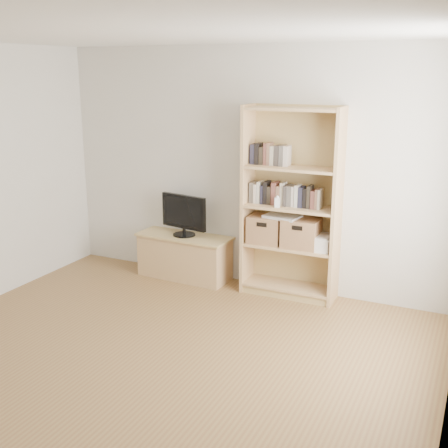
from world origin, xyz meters
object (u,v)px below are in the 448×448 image
Objects in this scene: basket_left at (266,229)px; bookshelf at (291,204)px; television at (184,216)px; tv_stand at (185,257)px; basket_right at (301,233)px; baby_monitor at (277,203)px; laptop at (283,216)px.

bookshelf is at bearing -0.79° from basket_left.
bookshelf is at bearing 10.95° from television.
television is (0.00, 0.00, 0.50)m from tv_stand.
basket_left is 0.39m from basket_right.
television is at bearing 178.26° from basket_left.
baby_monitor is 0.41m from basket_right.
laptop is (0.18, -0.00, 0.16)m from basket_left.
television reaches higher than basket_right.
bookshelf is at bearing 176.93° from basket_right.
bookshelf reaches higher than baby_monitor.
baby_monitor is at bearing -2.12° from tv_stand.
basket_right is (1.38, 0.02, 0.46)m from tv_stand.
tv_stand is 2.99× the size of basket_left.
baby_monitor is at bearing -156.12° from basket_right.
television is (-1.26, -0.02, -0.26)m from bookshelf.
basket_right is (1.38, 0.02, -0.03)m from television.
basket_left is 0.98× the size of laptop.
television is 1.00m from basket_left.
laptop is (1.18, 0.01, 0.12)m from television.
baby_monitor reaches higher than television.
bookshelf is 5.58× the size of laptop.
basket_left is at bearing 179.54° from basket_right.
bookshelf is at bearing 32.60° from baby_monitor.
tv_stand is 1.10m from basket_left.
basket_right is (0.23, 0.11, -0.32)m from baby_monitor.
television is at bearing -179.55° from bookshelf.
basket_right is (0.12, -0.00, -0.29)m from bookshelf.
bookshelf is 0.16m from laptop.
baby_monitor is 0.27× the size of basket_right.
baby_monitor is (-0.11, -0.11, 0.03)m from bookshelf.
baby_monitor is 0.38m from basket_left.
bookshelf reaches higher than television.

